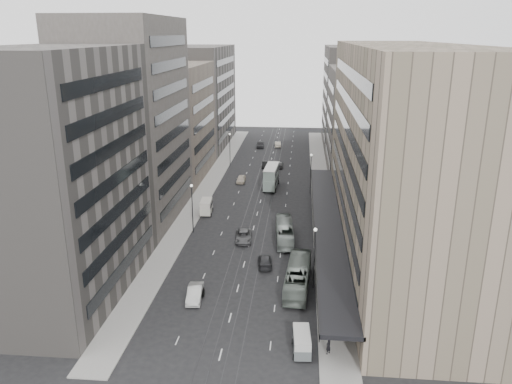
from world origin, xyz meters
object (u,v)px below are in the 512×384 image
(sedan_0, at_px, (196,296))
(pedestrian, at_px, (328,346))
(double_decker, at_px, (271,176))
(panel_van, at_px, (206,206))
(sedan_2, at_px, (244,236))
(vw_microbus, at_px, (302,341))
(bus_near, at_px, (298,276))
(sedan_1, at_px, (195,293))
(bus_far, at_px, (285,232))

(sedan_0, distance_m, pedestrian, 18.26)
(double_decker, height_order, panel_van, double_decker)
(double_decker, xyz_separation_m, sedan_2, (-2.56, -28.52, -1.81))
(double_decker, relative_size, vw_microbus, 2.10)
(panel_van, relative_size, sedan_0, 1.08)
(sedan_2, bearing_deg, bus_near, -64.06)
(sedan_1, relative_size, pedestrian, 2.88)
(double_decker, relative_size, panel_van, 2.03)
(sedan_1, height_order, sedan_2, sedan_1)
(bus_far, height_order, panel_van, bus_far)
(bus_far, bearing_deg, sedan_0, 58.60)
(sedan_0, relative_size, sedan_2, 0.74)
(bus_far, bearing_deg, panel_van, -40.94)
(panel_van, height_order, sedan_1, panel_van)
(bus_near, height_order, sedan_1, bus_near)
(bus_far, height_order, sedan_1, bus_far)
(sedan_1, bearing_deg, panel_van, 93.08)
(sedan_2, bearing_deg, sedan_0, -105.74)
(double_decker, distance_m, panel_van, 20.15)
(bus_near, height_order, panel_van, bus_near)
(panel_van, xyz_separation_m, sedan_2, (8.16, -11.49, -0.71))
(sedan_1, bearing_deg, bus_near, 12.86)
(sedan_0, bearing_deg, vw_microbus, -33.19)
(vw_microbus, height_order, sedan_1, vw_microbus)
(double_decker, xyz_separation_m, sedan_0, (-6.25, -47.64, -1.89))
(vw_microbus, relative_size, pedestrian, 2.43)
(bus_near, xyz_separation_m, panel_van, (-16.88, 26.14, -0.18))
(vw_microbus, xyz_separation_m, sedan_2, (-9.30, 28.18, -0.47))
(bus_near, xyz_separation_m, bus_far, (-2.28, 15.25, -0.16))
(bus_far, xyz_separation_m, sedan_2, (-6.44, -0.60, -0.73))
(bus_near, bearing_deg, sedan_1, 21.68)
(panel_van, xyz_separation_m, pedestrian, (20.16, -39.96, -0.45))
(sedan_0, distance_m, sedan_1, 0.47)
(pedestrian, bearing_deg, bus_near, -121.43)
(double_decker, bearing_deg, sedan_1, -94.67)
(sedan_1, relative_size, sedan_2, 0.92)
(bus_near, bearing_deg, bus_far, -77.68)
(sedan_0, xyz_separation_m, pedestrian, (15.69, -9.35, 0.33))
(bus_near, relative_size, pedestrian, 6.84)
(sedan_0, height_order, sedan_1, sedan_1)
(bus_far, bearing_deg, sedan_2, 1.08)
(bus_far, relative_size, sedan_1, 2.15)
(sedan_2, bearing_deg, pedestrian, -71.97)
(panel_van, xyz_separation_m, sedan_0, (4.47, -30.62, -0.78))
(sedan_1, bearing_deg, vw_microbus, -40.76)
(sedan_0, height_order, sedan_2, sedan_2)
(vw_microbus, height_order, sedan_2, vw_microbus)
(panel_van, distance_m, pedestrian, 44.76)
(double_decker, distance_m, sedan_1, 47.70)
(vw_microbus, distance_m, sedan_1, 16.22)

